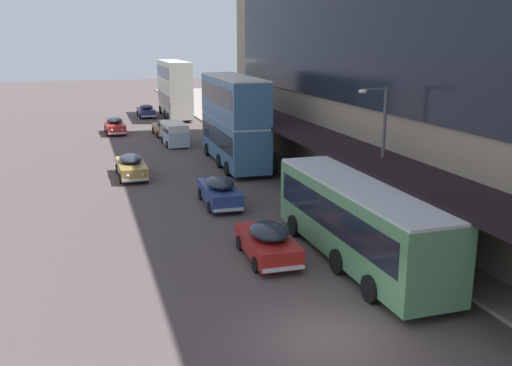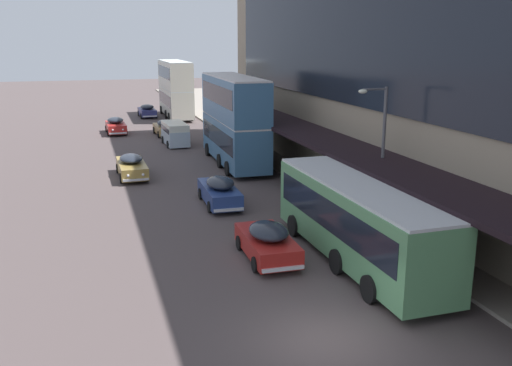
{
  "view_description": "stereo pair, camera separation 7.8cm",
  "coord_description": "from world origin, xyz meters",
  "px_view_note": "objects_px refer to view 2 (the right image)",
  "views": [
    {
      "loc": [
        -6.69,
        -14.47,
        9.01
      ],
      "look_at": [
        1.63,
        12.79,
        1.78
      ],
      "focal_mm": 40.0,
      "sensor_mm": 36.0,
      "label": 1
    },
    {
      "loc": [
        -6.61,
        -14.49,
        9.01
      ],
      "look_at": [
        1.63,
        12.79,
        1.78
      ],
      "focal_mm": 40.0,
      "sensor_mm": 36.0,
      "label": 2
    }
  ],
  "objects_px": {
    "transit_bus_kerbside_rear": "(357,218)",
    "vw_van": "(175,132)",
    "transit_bus_kerbside_front": "(234,118)",
    "sedan_oncoming_front": "(267,241)",
    "sedan_trailing_mid": "(220,191)",
    "sedan_trailing_near": "(165,128)",
    "sedan_second_mid": "(147,111)",
    "sedan_lead_near": "(116,126)",
    "street_lamp": "(380,147)",
    "sedan_second_near": "(132,166)",
    "pedestrian_at_kerb": "(448,233)",
    "transit_bus_kerbside_far": "(175,87)"
  },
  "relations": [
    {
      "from": "sedan_lead_near",
      "to": "vw_van",
      "type": "relative_size",
      "value": 1.0
    },
    {
      "from": "transit_bus_kerbside_front",
      "to": "vw_van",
      "type": "relative_size",
      "value": 2.39
    },
    {
      "from": "transit_bus_kerbside_far",
      "to": "street_lamp",
      "type": "height_order",
      "value": "street_lamp"
    },
    {
      "from": "transit_bus_kerbside_rear",
      "to": "vw_van",
      "type": "xyz_separation_m",
      "value": [
        -2.92,
        29.09,
        -0.82
      ]
    },
    {
      "from": "vw_van",
      "to": "sedan_second_mid",
      "type": "bearing_deg",
      "value": 90.93
    },
    {
      "from": "sedan_trailing_mid",
      "to": "transit_bus_kerbside_front",
      "type": "bearing_deg",
      "value": 70.87
    },
    {
      "from": "sedan_second_mid",
      "to": "sedan_trailing_mid",
      "type": "relative_size",
      "value": 0.92
    },
    {
      "from": "sedan_trailing_near",
      "to": "sedan_second_mid",
      "type": "bearing_deg",
      "value": 90.82
    },
    {
      "from": "sedan_trailing_mid",
      "to": "pedestrian_at_kerb",
      "type": "bearing_deg",
      "value": -55.73
    },
    {
      "from": "sedan_trailing_near",
      "to": "transit_bus_kerbside_front",
      "type": "bearing_deg",
      "value": -78.24
    },
    {
      "from": "transit_bus_kerbside_rear",
      "to": "sedan_second_mid",
      "type": "bearing_deg",
      "value": 93.85
    },
    {
      "from": "sedan_oncoming_front",
      "to": "sedan_trailing_mid",
      "type": "distance_m",
      "value": 8.4
    },
    {
      "from": "sedan_second_near",
      "to": "sedan_lead_near",
      "type": "relative_size",
      "value": 1.09
    },
    {
      "from": "transit_bus_kerbside_front",
      "to": "sedan_trailing_near",
      "type": "relative_size",
      "value": 2.36
    },
    {
      "from": "sedan_oncoming_front",
      "to": "sedan_trailing_mid",
      "type": "relative_size",
      "value": 0.92
    },
    {
      "from": "transit_bus_kerbside_rear",
      "to": "sedan_trailing_mid",
      "type": "distance_m",
      "value": 10.48
    },
    {
      "from": "transit_bus_kerbside_front",
      "to": "transit_bus_kerbside_rear",
      "type": "bearing_deg",
      "value": -90.0
    },
    {
      "from": "transit_bus_kerbside_front",
      "to": "sedan_lead_near",
      "type": "height_order",
      "value": "transit_bus_kerbside_front"
    },
    {
      "from": "transit_bus_kerbside_rear",
      "to": "transit_bus_kerbside_far",
      "type": "distance_m",
      "value": 47.02
    },
    {
      "from": "sedan_oncoming_front",
      "to": "sedan_trailing_mid",
      "type": "height_order",
      "value": "sedan_trailing_mid"
    },
    {
      "from": "transit_bus_kerbside_rear",
      "to": "sedan_second_near",
      "type": "distance_m",
      "value": 19.6
    },
    {
      "from": "transit_bus_kerbside_front",
      "to": "pedestrian_at_kerb",
      "type": "height_order",
      "value": "transit_bus_kerbside_front"
    },
    {
      "from": "sedan_oncoming_front",
      "to": "transit_bus_kerbside_far",
      "type": "bearing_deg",
      "value": 85.73
    },
    {
      "from": "transit_bus_kerbside_rear",
      "to": "vw_van",
      "type": "distance_m",
      "value": 29.25
    },
    {
      "from": "transit_bus_kerbside_front",
      "to": "sedan_second_mid",
      "type": "bearing_deg",
      "value": 96.53
    },
    {
      "from": "transit_bus_kerbside_front",
      "to": "transit_bus_kerbside_rear",
      "type": "xyz_separation_m",
      "value": [
        -0.0,
        -19.83,
        -1.54
      ]
    },
    {
      "from": "sedan_trailing_mid",
      "to": "pedestrian_at_kerb",
      "type": "distance_m",
      "value": 12.88
    },
    {
      "from": "sedan_second_near",
      "to": "transit_bus_kerbside_front",
      "type": "bearing_deg",
      "value": 13.29
    },
    {
      "from": "sedan_oncoming_front",
      "to": "pedestrian_at_kerb",
      "type": "bearing_deg",
      "value": -17.34
    },
    {
      "from": "sedan_second_near",
      "to": "sedan_second_mid",
      "type": "distance_m",
      "value": 30.35
    },
    {
      "from": "sedan_trailing_mid",
      "to": "street_lamp",
      "type": "xyz_separation_m",
      "value": [
        6.36,
        -6.18,
        3.27
      ]
    },
    {
      "from": "sedan_oncoming_front",
      "to": "sedan_trailing_near",
      "type": "xyz_separation_m",
      "value": [
        0.35,
        33.0,
        -0.04
      ]
    },
    {
      "from": "sedan_lead_near",
      "to": "sedan_trailing_mid",
      "type": "relative_size",
      "value": 0.96
    },
    {
      "from": "transit_bus_kerbside_far",
      "to": "sedan_second_near",
      "type": "distance_m",
      "value": 30.05
    },
    {
      "from": "transit_bus_kerbside_front",
      "to": "sedan_trailing_mid",
      "type": "relative_size",
      "value": 2.3
    },
    {
      "from": "transit_bus_kerbside_front",
      "to": "sedan_oncoming_front",
      "type": "xyz_separation_m",
      "value": [
        -3.39,
        -18.41,
        -2.67
      ]
    },
    {
      "from": "transit_bus_kerbside_front",
      "to": "sedan_trailing_near",
      "type": "xyz_separation_m",
      "value": [
        -3.04,
        14.59,
        -2.71
      ]
    },
    {
      "from": "transit_bus_kerbside_rear",
      "to": "sedan_oncoming_front",
      "type": "xyz_separation_m",
      "value": [
        -3.39,
        1.42,
        -1.13
      ]
    },
    {
      "from": "sedan_trailing_near",
      "to": "pedestrian_at_kerb",
      "type": "relative_size",
      "value": 2.51
    },
    {
      "from": "sedan_trailing_mid",
      "to": "street_lamp",
      "type": "bearing_deg",
      "value": -44.14
    },
    {
      "from": "vw_van",
      "to": "sedan_trailing_near",
      "type": "bearing_deg",
      "value": 91.2
    },
    {
      "from": "transit_bus_kerbside_front",
      "to": "transit_bus_kerbside_rear",
      "type": "relative_size",
      "value": 0.97
    },
    {
      "from": "sedan_oncoming_front",
      "to": "pedestrian_at_kerb",
      "type": "height_order",
      "value": "pedestrian_at_kerb"
    },
    {
      "from": "sedan_lead_near",
      "to": "transit_bus_kerbside_front",
      "type": "bearing_deg",
      "value": -66.3
    },
    {
      "from": "transit_bus_kerbside_rear",
      "to": "pedestrian_at_kerb",
      "type": "xyz_separation_m",
      "value": [
        3.78,
        -0.82,
        -0.73
      ]
    },
    {
      "from": "sedan_trailing_near",
      "to": "sedan_second_near",
      "type": "bearing_deg",
      "value": -105.48
    },
    {
      "from": "sedan_oncoming_front",
      "to": "street_lamp",
      "type": "bearing_deg",
      "value": 19.51
    },
    {
      "from": "sedan_trailing_mid",
      "to": "vw_van",
      "type": "distance_m",
      "value": 19.28
    },
    {
      "from": "sedan_second_mid",
      "to": "sedan_lead_near",
      "type": "height_order",
      "value": "sedan_lead_near"
    },
    {
      "from": "street_lamp",
      "to": "sedan_trailing_mid",
      "type": "bearing_deg",
      "value": 135.86
    }
  ]
}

